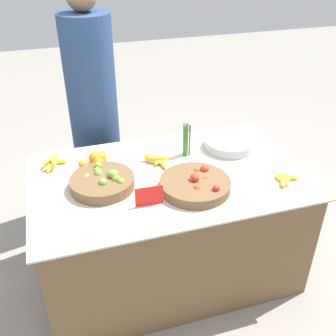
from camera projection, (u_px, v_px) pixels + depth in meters
ground_plane at (168, 266)px, 2.72m from camera, size 12.00×12.00×0.00m
market_table at (168, 224)px, 2.52m from camera, size 1.61×0.99×0.75m
lime_bowl at (103, 182)px, 2.20m from camera, size 0.36×0.36×0.11m
tomato_basket at (195, 184)px, 2.19m from camera, size 0.40×0.40×0.09m
orange_pile at (95, 160)px, 2.40m from camera, size 0.18×0.14×0.08m
metal_bowl at (229, 144)px, 2.59m from camera, size 0.33×0.33×0.06m
price_sign at (149, 196)px, 2.05m from camera, size 0.15×0.01×0.11m
veg_bundle at (186, 140)px, 2.47m from camera, size 0.05×0.04×0.21m
banana_bunch_back_center at (285, 179)px, 2.26m from camera, size 0.16×0.15×0.04m
banana_bunch_middle_right at (52, 162)px, 2.40m from camera, size 0.17×0.18×0.06m
banana_bunch_middle_left at (158, 160)px, 2.43m from camera, size 0.17×0.17×0.05m
vendor_person at (94, 118)px, 2.89m from camera, size 0.35×0.35×1.73m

